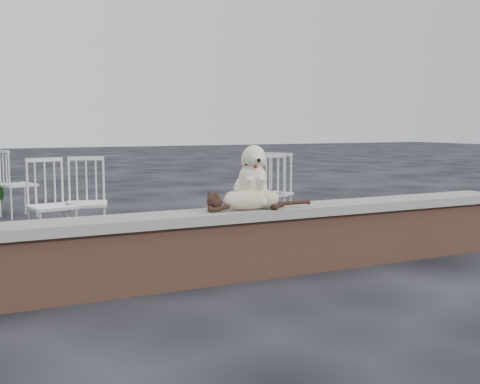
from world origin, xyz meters
name	(u,v)px	position (x,y,z in m)	size (l,w,h in m)	color
ground	(209,282)	(0.00, 0.00, 0.00)	(60.00, 60.00, 0.00)	black
brick_wall	(209,252)	(0.00, 0.00, 0.25)	(6.00, 0.30, 0.50)	brown
capstone	(209,217)	(0.00, 0.00, 0.54)	(6.20, 0.40, 0.08)	slate
dog	(250,175)	(0.43, 0.10, 0.85)	(0.35, 0.47, 0.54)	beige
cat	(250,199)	(0.35, -0.05, 0.67)	(1.08, 0.26, 0.18)	tan
chair_d	(270,192)	(1.56, 1.80, 0.47)	(0.56, 0.56, 0.94)	silver
chair_e	(18,183)	(-1.08, 4.26, 0.47)	(0.56, 0.56, 0.94)	silver
chair_b	(87,202)	(-0.61, 1.85, 0.47)	(0.56, 0.56, 0.94)	silver
chair_a	(52,205)	(-0.97, 1.78, 0.47)	(0.56, 0.56, 0.94)	silver
chair_c	(265,193)	(1.49, 1.81, 0.47)	(0.56, 0.56, 0.94)	silver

